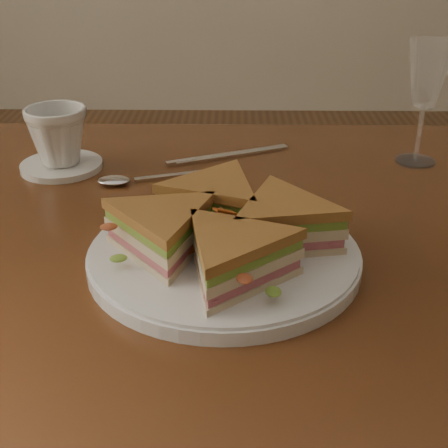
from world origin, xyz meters
The scene contains 9 objects.
table centered at (0.00, 0.00, 0.65)m, with size 1.20×0.80×0.75m.
plate centered at (0.05, -0.11, 0.76)m, with size 0.31×0.31×0.02m, color silver.
sandwich_wedges centered at (0.05, -0.11, 0.80)m, with size 0.31×0.31×0.06m.
crisps_mound centered at (0.05, -0.11, 0.79)m, with size 0.09×0.09×0.05m, color #B04B16, non-canonical shape.
spoon centered at (-0.10, 0.12, 0.75)m, with size 0.18×0.07×0.01m.
knife centered at (0.04, 0.23, 0.75)m, with size 0.20×0.10×0.00m.
wine_glass centered at (0.35, 0.21, 0.89)m, with size 0.07×0.07×0.19m.
saucer centered at (-0.21, 0.17, 0.76)m, with size 0.13×0.13×0.01m, color silver.
coffee_cup centered at (-0.21, 0.17, 0.80)m, with size 0.09×0.09×0.09m, color silver.
Camera 1 is at (0.06, -0.73, 1.12)m, focal length 50.00 mm.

